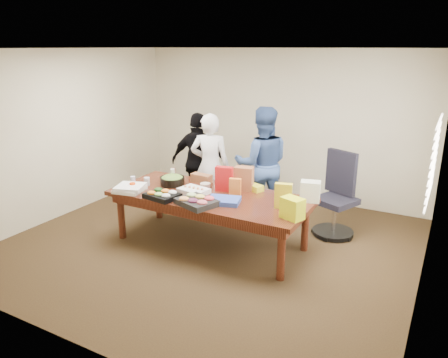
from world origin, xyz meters
The scene contains 39 objects.
floor centered at (0.00, 0.00, -0.01)m, with size 5.50×5.00×0.02m, color #47301E.
ceiling centered at (0.00, 0.00, 2.71)m, with size 5.50×5.00×0.02m, color white.
wall_back centered at (0.00, 2.50, 1.35)m, with size 5.50×0.04×2.70m, color beige.
wall_front centered at (0.00, -2.50, 1.35)m, with size 5.50×0.04×2.70m, color beige.
wall_left centered at (-2.75, 0.00, 1.35)m, with size 0.04×5.00×2.70m, color beige.
wall_right centered at (2.75, 0.00, 1.35)m, with size 0.04×5.00×2.70m, color beige.
window_panel centered at (2.72, 0.60, 1.50)m, with size 0.03×1.40×1.10m, color white.
window_blinds centered at (2.68, 0.60, 1.50)m, with size 0.04×1.36×1.00m, color beige.
conference_table centered at (0.00, 0.00, 0.38)m, with size 2.80×1.20×0.75m, color #4C1C0F.
office_chair centered at (1.47, 1.14, 0.60)m, with size 0.61×0.61×1.20m, color black.
person_center centered at (-0.53, 0.91, 0.87)m, with size 0.63×0.41×1.73m, color silver.
person_right centered at (0.24, 1.24, 0.92)m, with size 0.90×0.70×1.84m, color #355089.
person_left centered at (-0.88, 1.13, 0.84)m, with size 0.98×0.41×1.68m, color black.
veggie_tray centered at (-0.50, -0.43, 0.78)m, with size 0.44×0.34×0.07m, color black.
fruit_tray centered at (0.05, -0.43, 0.79)m, with size 0.50×0.39×0.08m, color black.
sheet_cake centered at (-0.23, -0.06, 0.78)m, with size 0.40×0.30×0.07m, color white.
salad_bowl centered at (-0.71, 0.11, 0.81)m, with size 0.37×0.37×0.12m, color black.
chip_bag_blue centered at (0.33, -0.20, 0.78)m, with size 0.42×0.31×0.06m, color #3350B7.
chip_bag_red centered at (0.10, 0.23, 0.93)m, with size 0.24×0.10×0.36m, color red.
chip_bag_yellow centered at (1.08, 0.00, 0.91)m, with size 0.22×0.09×0.33m, color yellow.
chip_bag_orange centered at (0.33, 0.12, 0.87)m, with size 0.16×0.07×0.25m, color orange.
mayo_jar centered at (0.23, 0.34, 0.83)m, with size 0.10×0.10×0.15m, color silver.
mustard_bottle centered at (0.30, 0.42, 0.83)m, with size 0.06×0.06×0.16m, color yellow.
dressing_bottle centered at (-0.84, 0.33, 0.84)m, with size 0.06×0.06×0.19m, color brown.
ranch_bottle centered at (-0.81, 0.25, 0.85)m, with size 0.07×0.07×0.20m, color silver.
banana_bunch centered at (0.46, 0.46, 0.79)m, with size 0.26×0.15×0.09m, color yellow.
bread_loaf centered at (-0.40, 0.43, 0.81)m, with size 0.32×0.14×0.13m, color brown.
kraft_bag centered at (0.33, 0.40, 0.92)m, with size 0.26×0.15×0.34m, color #975735.
red_cup centered at (-1.07, -0.37, 0.80)m, with size 0.08×0.08×0.11m, color #D63602.
clear_cup_a centered at (-1.04, -0.08, 0.81)m, with size 0.09×0.09×0.12m, color silver.
clear_cup_b centered at (-1.29, -0.10, 0.80)m, with size 0.08×0.08×0.10m, color silver.
pizza_box_lower centered at (-1.08, -0.42, 0.77)m, with size 0.38×0.38×0.04m, color white.
pizza_box_upper centered at (-1.07, -0.42, 0.81)m, with size 0.38×0.38×0.04m, color white.
plate_a centered at (0.95, 0.38, 0.76)m, with size 0.24×0.24×0.01m, color white.
plate_b centered at (0.46, 0.52, 0.76)m, with size 0.24×0.24×0.02m, color white.
dip_bowl_a centered at (0.23, 0.37, 0.78)m, with size 0.14×0.14×0.05m, color beige.
dip_bowl_b centered at (-0.22, 0.25, 0.78)m, with size 0.15×0.15×0.06m, color beige.
grocery_bag_white centered at (1.30, 0.41, 0.89)m, with size 0.26×0.18×0.27m, color silver.
grocery_bag_yellow centered at (1.30, -0.27, 0.88)m, with size 0.26×0.18×0.26m, color yellow.
Camera 1 is at (2.87, -4.85, 2.73)m, focal length 34.34 mm.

